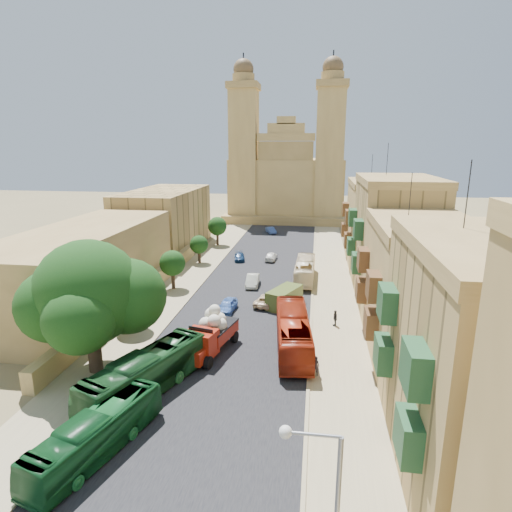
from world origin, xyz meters
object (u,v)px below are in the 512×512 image
(street_tree_c, at_px, (199,245))
(streetlamp, at_px, (323,507))
(ficus_tree, at_px, (90,296))
(bus_cream_east, at_px, (305,270))
(street_tree_b, at_px, (172,263))
(olive_pickup, at_px, (284,298))
(car_blue_b, at_px, (271,230))
(church, at_px, (287,179))
(car_dkblue, at_px, (239,257))
(street_tree_a, at_px, (130,294))
(car_blue_a, at_px, (227,306))
(car_cream, at_px, (266,300))
(street_tree_d, at_px, (217,226))
(pedestrian_c, at_px, (335,318))
(car_white_a, at_px, (253,280))
(bus_green_north, at_px, (146,373))
(bus_green_south, at_px, (97,434))
(bus_red_east, at_px, (293,331))
(red_truck, at_px, (210,333))
(pedestrian_a, at_px, (316,366))
(car_white_b, at_px, (271,256))

(street_tree_c, distance_m, streetlamp, 51.22)
(ficus_tree, relative_size, bus_cream_east, 1.05)
(street_tree_b, height_order, olive_pickup, street_tree_b)
(street_tree_b, distance_m, car_blue_b, 36.85)
(church, relative_size, car_dkblue, 9.57)
(street_tree_a, bearing_deg, church, 81.46)
(street_tree_c, xyz_separation_m, bus_cream_east, (15.91, -6.33, -1.43))
(car_blue_a, bearing_deg, car_cream, 37.28)
(church, xyz_separation_m, car_cream, (1.99, -58.61, -8.94))
(ficus_tree, xyz_separation_m, street_tree_d, (-0.59, 43.99, -2.80))
(street_tree_a, distance_m, street_tree_c, 24.01)
(car_blue_b, height_order, pedestrian_c, pedestrian_c)
(car_white_a, bearing_deg, bus_green_north, -101.71)
(bus_green_south, distance_m, bus_red_east, 17.93)
(street_tree_d, relative_size, car_blue_b, 1.35)
(streetlamp, relative_size, red_truck, 1.15)
(bus_green_north, distance_m, pedestrian_a, 12.56)
(street_tree_a, xyz_separation_m, street_tree_b, (-0.00, 12.00, -0.29))
(car_white_a, bearing_deg, bus_green_south, -100.54)
(church, distance_m, bus_green_north, 77.50)
(streetlamp, height_order, red_truck, streetlamp)
(streetlamp, distance_m, bus_red_east, 22.38)
(bus_red_east, xyz_separation_m, car_blue_a, (-7.38, 7.49, -0.91))
(street_tree_c, bearing_deg, street_tree_b, -90.00)
(street_tree_b, bearing_deg, car_blue_b, 77.13)
(street_tree_a, bearing_deg, car_dkblue, 77.87)
(bus_red_east, bearing_deg, church, -91.65)
(ficus_tree, bearing_deg, pedestrian_c, 31.26)
(olive_pickup, bearing_deg, street_tree_a, -150.26)
(street_tree_c, xyz_separation_m, red_truck, (8.57, -27.75, -1.08))
(car_blue_b, xyz_separation_m, pedestrian_c, (11.12, -44.47, 0.19))
(car_blue_a, height_order, car_white_b, car_blue_a)
(bus_green_south, bearing_deg, car_white_a, 98.56)
(bus_green_south, relative_size, bus_red_east, 0.82)
(streetlamp, distance_m, car_white_b, 51.70)
(street_tree_c, bearing_deg, street_tree_a, -90.00)
(church, relative_size, bus_green_south, 3.91)
(bus_red_east, bearing_deg, pedestrian_a, 108.57)
(olive_pickup, bearing_deg, street_tree_c, 131.19)
(street_tree_b, bearing_deg, streetlamp, -63.79)
(church, bearing_deg, car_dkblue, -96.15)
(red_truck, xyz_separation_m, car_cream, (3.42, 11.76, -1.16))
(street_tree_a, bearing_deg, car_cream, 33.73)
(car_white_a, distance_m, car_white_b, 12.57)
(church, distance_m, street_tree_d, 32.78)
(street_tree_d, relative_size, car_white_a, 1.20)
(ficus_tree, bearing_deg, bus_green_north, -25.09)
(church, distance_m, pedestrian_a, 73.82)
(car_white_a, bearing_deg, car_blue_a, -101.46)
(street_tree_d, relative_size, red_truck, 0.71)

